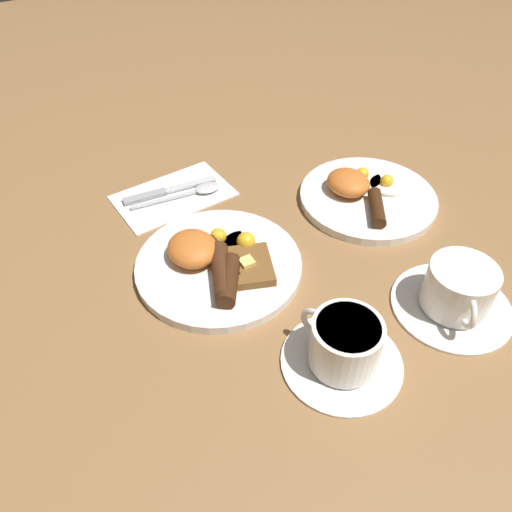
{
  "coord_description": "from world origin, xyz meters",
  "views": [
    {
      "loc": [
        0.49,
        -0.23,
        0.55
      ],
      "look_at": [
        0.03,
        0.05,
        0.03
      ],
      "focal_mm": 35.0,
      "sensor_mm": 36.0,
      "label": 1
    }
  ],
  "objects_px": {
    "teacup_far": "(457,292)",
    "spoon": "(198,190)",
    "breakfast_plate_far": "(365,195)",
    "knife": "(165,191)",
    "breakfast_plate_near": "(218,262)",
    "teacup_near": "(344,347)"
  },
  "relations": [
    {
      "from": "breakfast_plate_near",
      "to": "spoon",
      "type": "distance_m",
      "value": 0.2
    },
    {
      "from": "knife",
      "to": "teacup_near",
      "type": "bearing_deg",
      "value": -77.92
    },
    {
      "from": "teacup_far",
      "to": "knife",
      "type": "xyz_separation_m",
      "value": [
        -0.46,
        -0.24,
        -0.03
      ]
    },
    {
      "from": "teacup_near",
      "to": "teacup_far",
      "type": "distance_m",
      "value": 0.19
    },
    {
      "from": "breakfast_plate_near",
      "to": "spoon",
      "type": "bearing_deg",
      "value": 162.81
    },
    {
      "from": "breakfast_plate_far",
      "to": "knife",
      "type": "distance_m",
      "value": 0.36
    },
    {
      "from": "breakfast_plate_near",
      "to": "teacup_far",
      "type": "distance_m",
      "value": 0.35
    },
    {
      "from": "breakfast_plate_far",
      "to": "teacup_far",
      "type": "xyz_separation_m",
      "value": [
        0.26,
        -0.06,
        0.02
      ]
    },
    {
      "from": "teacup_far",
      "to": "spoon",
      "type": "distance_m",
      "value": 0.47
    },
    {
      "from": "spoon",
      "to": "knife",
      "type": "bearing_deg",
      "value": 156.7
    },
    {
      "from": "breakfast_plate_near",
      "to": "teacup_far",
      "type": "bearing_deg",
      "value": 46.04
    },
    {
      "from": "teacup_far",
      "to": "teacup_near",
      "type": "bearing_deg",
      "value": -92.3
    },
    {
      "from": "teacup_near",
      "to": "teacup_far",
      "type": "xyz_separation_m",
      "value": [
        0.01,
        0.19,
        -0.0
      ]
    },
    {
      "from": "teacup_far",
      "to": "knife",
      "type": "distance_m",
      "value": 0.52
    },
    {
      "from": "breakfast_plate_far",
      "to": "breakfast_plate_near",
      "type": "bearing_deg",
      "value": -86.49
    },
    {
      "from": "teacup_near",
      "to": "teacup_far",
      "type": "height_order",
      "value": "same"
    },
    {
      "from": "breakfast_plate_far",
      "to": "knife",
      "type": "xyz_separation_m",
      "value": [
        -0.2,
        -0.3,
        -0.01
      ]
    },
    {
      "from": "breakfast_plate_far",
      "to": "teacup_far",
      "type": "height_order",
      "value": "teacup_far"
    },
    {
      "from": "breakfast_plate_near",
      "to": "knife",
      "type": "relative_size",
      "value": 1.46
    },
    {
      "from": "breakfast_plate_far",
      "to": "teacup_far",
      "type": "distance_m",
      "value": 0.27
    },
    {
      "from": "breakfast_plate_far",
      "to": "knife",
      "type": "bearing_deg",
      "value": -124.03
    },
    {
      "from": "teacup_near",
      "to": "teacup_far",
      "type": "bearing_deg",
      "value": 87.7
    }
  ]
}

